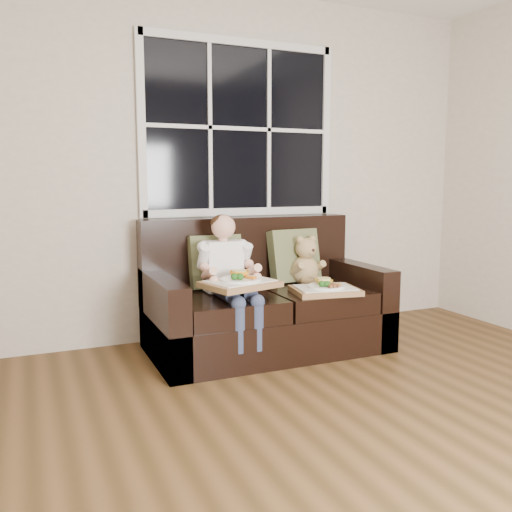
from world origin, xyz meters
name	(u,v)px	position (x,y,z in m)	size (l,w,h in m)	color
ground	(434,490)	(0.00, 0.00, 0.00)	(5.00, 5.00, 0.00)	brown
room_walls	(454,84)	(0.00, 0.00, 1.59)	(4.52, 5.02, 2.71)	#B8A898
window_back	(240,129)	(0.14, 2.48, 1.65)	(1.62, 0.04, 1.37)	black
loveseat	(263,307)	(0.14, 2.02, 0.31)	(1.70, 0.92, 0.96)	black
pillow_left	(216,262)	(-0.18, 2.17, 0.65)	(0.40, 0.19, 0.40)	#5F633D
pillow_right	(294,256)	(0.48, 2.17, 0.66)	(0.43, 0.22, 0.42)	#5F633D
child	(228,268)	(-0.18, 1.90, 0.64)	(0.38, 0.59, 0.86)	white
teddy_bear	(306,264)	(0.52, 2.06, 0.60)	(0.24, 0.30, 0.39)	tan
tray_left	(240,282)	(-0.18, 1.68, 0.58)	(0.54, 0.46, 0.11)	olive
tray_right	(325,289)	(0.47, 1.68, 0.48)	(0.51, 0.42, 0.10)	olive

